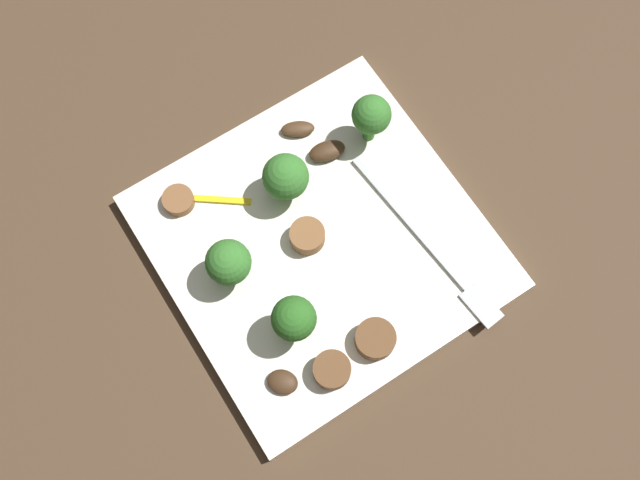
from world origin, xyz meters
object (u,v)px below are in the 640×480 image
at_px(sausage_slice_1, 332,370).
at_px(pepper_strip_0, 222,200).
at_px(sausage_slice_0, 375,339).
at_px(mushroom_2, 298,129).
at_px(broccoli_floret_2, 228,263).
at_px(mushroom_1, 283,382).
at_px(broccoli_floret_1, 287,176).
at_px(sausage_slice_2, 178,200).
at_px(broccoli_floret_3, 371,116).
at_px(fork, 434,251).
at_px(broccoli_floret_0, 294,319).
at_px(plate, 320,243).
at_px(sausage_slice_3, 307,236).
at_px(mushroom_0, 327,151).

xyz_separation_m(sausage_slice_1, pepper_strip_0, (-0.17, 0.00, -0.01)).
distance_m(sausage_slice_0, sausage_slice_1, 0.04).
xyz_separation_m(sausage_slice_1, mushroom_2, (-0.19, 0.09, -0.00)).
relative_size(broccoli_floret_2, mushroom_1, 2.10).
distance_m(broccoli_floret_1, sausage_slice_2, 0.10).
bearing_deg(broccoli_floret_3, sausage_slice_0, -32.37).
distance_m(fork, sausage_slice_0, 0.09).
height_order(broccoli_floret_0, mushroom_1, broccoli_floret_0).
bearing_deg(sausage_slice_0, broccoli_floret_0, -131.82).
distance_m(broccoli_floret_0, broccoli_floret_2, 0.07).
xyz_separation_m(fork, broccoli_floret_2, (-0.07, -0.15, 0.03)).
xyz_separation_m(plate, mushroom_1, (0.08, -0.09, 0.01)).
distance_m(broccoli_floret_3, sausage_slice_2, 0.18).
height_order(broccoli_floret_1, sausage_slice_3, broccoli_floret_1).
height_order(broccoli_floret_1, sausage_slice_1, broccoli_floret_1).
bearing_deg(broccoli_floret_2, sausage_slice_1, 12.53).
xyz_separation_m(broccoli_floret_3, sausage_slice_0, (0.15, -0.10, -0.03)).
distance_m(broccoli_floret_3, sausage_slice_0, 0.18).
bearing_deg(sausage_slice_3, broccoli_floret_1, 168.30).
height_order(broccoli_floret_0, pepper_strip_0, broccoli_floret_0).
xyz_separation_m(plate, broccoli_floret_0, (0.05, -0.06, 0.04)).
bearing_deg(sausage_slice_0, broccoli_floret_2, -148.52).
xyz_separation_m(plate, sausage_slice_0, (0.09, -0.01, 0.01)).
xyz_separation_m(sausage_slice_3, mushroom_1, (0.09, -0.08, -0.00)).
height_order(plate, mushroom_2, mushroom_2).
bearing_deg(broccoli_floret_1, pepper_strip_0, -113.62).
distance_m(broccoli_floret_1, broccoli_floret_3, 0.09).
distance_m(fork, broccoli_floret_2, 0.17).
bearing_deg(mushroom_0, mushroom_2, -163.22).
bearing_deg(broccoli_floret_0, sausage_slice_1, 7.31).
xyz_separation_m(broccoli_floret_3, sausage_slice_3, (0.05, -0.10, -0.03)).
xyz_separation_m(fork, mushroom_0, (-0.12, -0.03, 0.00)).
relative_size(sausage_slice_1, mushroom_0, 0.93).
height_order(fork, sausage_slice_0, sausage_slice_0).
xyz_separation_m(broccoli_floret_1, sausage_slice_2, (-0.04, -0.08, -0.03)).
distance_m(broccoli_floret_2, broccoli_floret_3, 0.17).
relative_size(plate, sausage_slice_0, 7.85).
distance_m(fork, broccoli_floret_1, 0.14).
height_order(fork, broccoli_floret_0, broccoli_floret_0).
height_order(plate, mushroom_0, mushroom_0).
relative_size(broccoli_floret_0, mushroom_1, 2.23).
relative_size(plate, broccoli_floret_1, 4.95).
height_order(plate, pepper_strip_0, pepper_strip_0).
bearing_deg(broccoli_floret_3, sausage_slice_2, -101.57).
bearing_deg(sausage_slice_0, pepper_strip_0, -166.23).
height_order(sausage_slice_1, pepper_strip_0, sausage_slice_1).
bearing_deg(sausage_slice_3, mushroom_0, 135.32).
bearing_deg(mushroom_0, broccoli_floret_1, -76.35).
distance_m(plate, broccoli_floret_1, 0.06).
height_order(broccoli_floret_1, mushroom_1, broccoli_floret_1).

